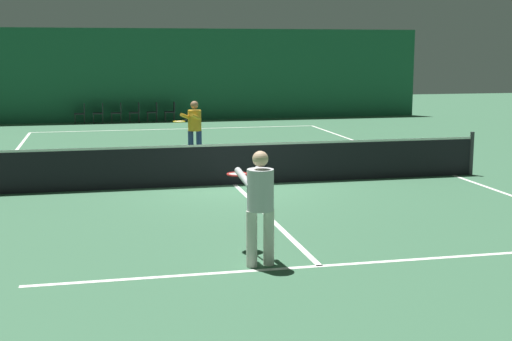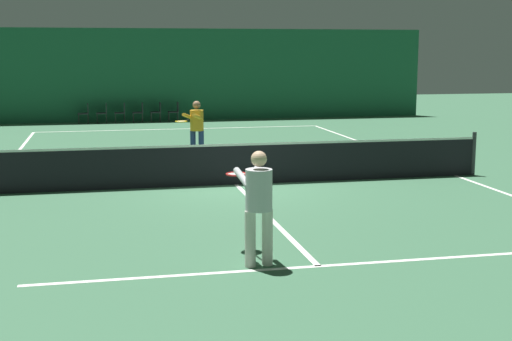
{
  "view_description": "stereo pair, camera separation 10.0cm",
  "coord_description": "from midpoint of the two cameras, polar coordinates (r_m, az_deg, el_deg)",
  "views": [
    {
      "loc": [
        -3.05,
        -15.79,
        3.07
      ],
      "look_at": [
        -0.33,
        -3.7,
        0.96
      ],
      "focal_mm": 50.0,
      "sensor_mm": 36.0,
      "label": 1
    },
    {
      "loc": [
        -2.95,
        -15.82,
        3.07
      ],
      "look_at": [
        -0.33,
        -3.7,
        0.96
      ],
      "focal_mm": 50.0,
      "sensor_mm": 36.0,
      "label": 2
    }
  ],
  "objects": [
    {
      "name": "ground_plane",
      "position": [
        16.38,
        -1.42,
        -1.13
      ],
      "size": [
        60.0,
        60.0,
        0.0
      ],
      "primitive_type": "plane",
      "color": "#386647"
    },
    {
      "name": "backdrop_curtain",
      "position": [
        31.37,
        -6.76,
        7.61
      ],
      "size": [
        23.0,
        0.12,
        3.96
      ],
      "color": "#1E5B3D",
      "rests_on": "ground"
    },
    {
      "name": "court_line_baseline_far",
      "position": [
        28.04,
        -5.99,
        3.33
      ],
      "size": [
        11.0,
        0.1,
        0.0
      ],
      "color": "white",
      "rests_on": "ground"
    },
    {
      "name": "court_line_service_far",
      "position": [
        22.62,
        -4.46,
        1.84
      ],
      "size": [
        8.25,
        0.1,
        0.0
      ],
      "color": "white",
      "rests_on": "ground"
    },
    {
      "name": "court_line_service_near",
      "position": [
        10.34,
        5.3,
        -7.63
      ],
      "size": [
        8.25,
        0.1,
        0.0
      ],
      "color": "white",
      "rests_on": "ground"
    },
    {
      "name": "court_line_sideline_right",
      "position": [
        18.21,
        15.84,
        -0.4
      ],
      "size": [
        0.1,
        23.8,
        0.0
      ],
      "color": "white",
      "rests_on": "ground"
    },
    {
      "name": "court_line_centre",
      "position": [
        16.38,
        -1.42,
        -1.13
      ],
      "size": [
        0.1,
        12.8,
        0.0
      ],
      "color": "white",
      "rests_on": "ground"
    },
    {
      "name": "tennis_net",
      "position": [
        16.29,
        -1.43,
        0.63
      ],
      "size": [
        12.0,
        0.1,
        1.07
      ],
      "color": "black",
      "rests_on": "ground"
    },
    {
      "name": "player_near",
      "position": [
        10.11,
        0.43,
        -2.3
      ],
      "size": [
        0.54,
        1.39,
        1.67
      ],
      "rotation": [
        0.0,
        0.0,
        1.71
      ],
      "color": "beige",
      "rests_on": "ground"
    },
    {
      "name": "player_far",
      "position": [
        20.11,
        -4.66,
        3.61
      ],
      "size": [
        1.02,
        1.32,
        1.65
      ],
      "rotation": [
        0.0,
        0.0,
        -2.14
      ],
      "color": "navy",
      "rests_on": "ground"
    },
    {
      "name": "courtside_chair_0",
      "position": [
        30.77,
        -13.43,
        4.59
      ],
      "size": [
        0.44,
        0.44,
        0.84
      ],
      "rotation": [
        0.0,
        0.0,
        -1.57
      ],
      "color": "#2D2D2D",
      "rests_on": "ground"
    },
    {
      "name": "courtside_chair_1",
      "position": [
        30.77,
        -12.02,
        4.64
      ],
      "size": [
        0.44,
        0.44,
        0.84
      ],
      "rotation": [
        0.0,
        0.0,
        -1.57
      ],
      "color": "#2D2D2D",
      "rests_on": "ground"
    },
    {
      "name": "courtside_chair_2",
      "position": [
        30.78,
        -10.62,
        4.68
      ],
      "size": [
        0.44,
        0.44,
        0.84
      ],
      "rotation": [
        0.0,
        0.0,
        -1.57
      ],
      "color": "#2D2D2D",
      "rests_on": "ground"
    },
    {
      "name": "courtside_chair_3",
      "position": [
        30.81,
        -9.21,
        4.73
      ],
      "size": [
        0.44,
        0.44,
        0.84
      ],
      "rotation": [
        0.0,
        0.0,
        -1.57
      ],
      "color": "#2D2D2D",
      "rests_on": "ground"
    },
    {
      "name": "courtside_chair_4",
      "position": [
        30.86,
        -7.81,
        4.77
      ],
      "size": [
        0.44,
        0.44,
        0.84
      ],
      "rotation": [
        0.0,
        0.0,
        -1.57
      ],
      "color": "#2D2D2D",
      "rests_on": "ground"
    },
    {
      "name": "courtside_chair_5",
      "position": [
        30.92,
        -6.42,
        4.81
      ],
      "size": [
        0.44,
        0.44,
        0.84
      ],
      "rotation": [
        0.0,
        0.0,
        -1.57
      ],
      "color": "#2D2D2D",
      "rests_on": "ground"
    }
  ]
}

